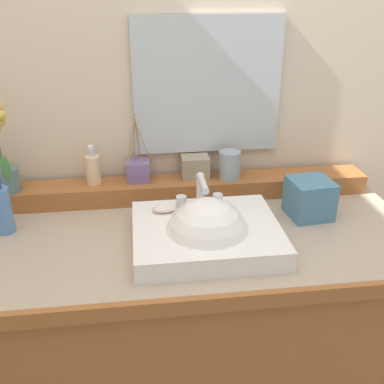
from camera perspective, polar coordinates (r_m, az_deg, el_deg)
name	(u,v)px	position (r m, az deg, el deg)	size (l,w,h in m)	color
wall_back	(169,48)	(1.63, -2.98, 17.80)	(3.09, 0.20, 2.64)	beige
vanity_cabinet	(184,336)	(1.64, -0.96, -17.76)	(1.45, 0.65, 0.84)	#9B5A2C
back_ledge	(176,189)	(1.59, -2.09, 0.43)	(1.37, 0.12, 0.07)	#9B5A2C
sink_basin	(207,237)	(1.31, 1.89, -5.74)	(0.42, 0.36, 0.28)	white
soap_bar	(164,208)	(1.37, -3.62, -2.08)	(0.07, 0.04, 0.02)	silver
potted_plant	(3,168)	(1.58, -22.83, 2.81)	(0.11, 0.10, 0.32)	slate
soap_dispenser	(93,168)	(1.57, -12.46, 2.94)	(0.05, 0.05, 0.14)	beige
tumbler_cup	(230,165)	(1.57, 4.79, 3.41)	(0.07, 0.07, 0.10)	#8F9AA1
reed_diffuser	(138,170)	(1.57, -6.87, 2.78)	(0.09, 0.08, 0.24)	slate
trinket_box	(195,167)	(1.59, 0.40, 3.26)	(0.10, 0.08, 0.08)	gray
lotion_bottle	(2,209)	(1.47, -23.01, -2.01)	(0.06, 0.06, 0.18)	#507FBA
tissue_box	(310,198)	(1.50, 14.71, -0.76)	(0.13, 0.13, 0.13)	teal
mirror	(207,86)	(1.56, 1.97, 13.26)	(0.50, 0.02, 0.46)	silver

